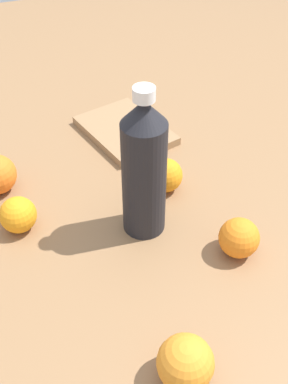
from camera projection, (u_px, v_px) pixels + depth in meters
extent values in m
plane|color=olive|center=(129.00, 219.00, 0.87)|extent=(2.40, 2.40, 0.00)
cylinder|color=black|center=(144.00, 179.00, 0.79)|extent=(0.07, 0.07, 0.22)
cone|color=black|center=(144.00, 112.00, 0.70)|extent=(0.07, 0.07, 0.04)
cylinder|color=white|center=(144.00, 94.00, 0.68)|extent=(0.03, 0.03, 0.02)
sphere|color=orange|center=(239.00, 238.00, 0.79)|extent=(0.07, 0.07, 0.07)
sphere|color=orange|center=(18.00, 215.00, 0.83)|extent=(0.07, 0.07, 0.07)
sphere|color=orange|center=(185.00, 363.00, 0.62)|extent=(0.08, 0.08, 0.08)
sphere|color=orange|center=(165.00, 175.00, 0.91)|extent=(0.07, 0.07, 0.07)
cube|color=#99724C|center=(125.00, 130.00, 1.07)|extent=(0.24, 0.20, 0.02)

